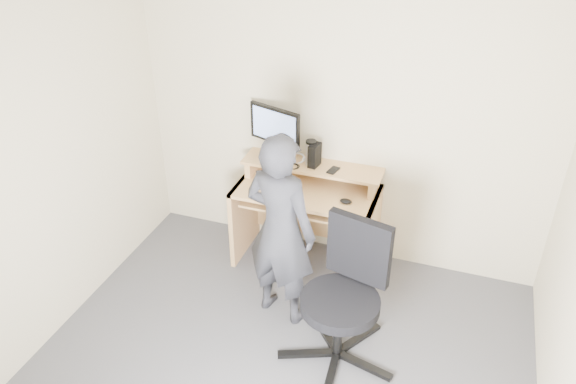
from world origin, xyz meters
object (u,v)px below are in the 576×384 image
Objects in this scene: monitor at (275,129)px; person at (281,230)px; desk at (309,205)px; office_chair at (346,290)px.

person is (0.35, -0.83, -0.41)m from monitor.
person is at bearing -48.97° from monitor.
desk is 0.76× the size of person.
person is at bearing 170.36° from office_chair.
person reaches higher than desk.
monitor reaches higher than office_chair.
person reaches higher than monitor.
person is (0.01, -0.76, 0.24)m from desk.
office_chair is 0.67× the size of person.
office_chair is at bearing -31.30° from monitor.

